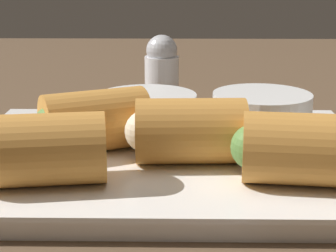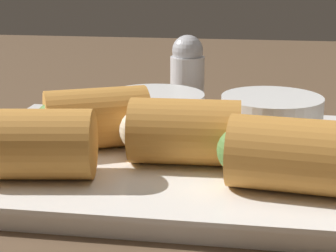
{
  "view_description": "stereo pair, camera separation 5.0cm",
  "coord_description": "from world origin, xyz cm",
  "views": [
    {
      "loc": [
        4.09,
        -37.36,
        15.65
      ],
      "look_at": [
        3.5,
        -1.03,
        5.15
      ],
      "focal_mm": 60.0,
      "sensor_mm": 36.0,
      "label": 1
    },
    {
      "loc": [
        9.08,
        -36.93,
        15.65
      ],
      "look_at": [
        3.5,
        -1.03,
        5.15
      ],
      "focal_mm": 60.0,
      "sensor_mm": 36.0,
      "label": 2
    }
  ],
  "objects": [
    {
      "name": "roll_back_left",
      "position": [
        -3.78,
        -7.43,
        5.57
      ],
      "size": [
        7.83,
        5.13,
        4.13
      ],
      "color": "#C68438",
      "rests_on": "serving_plate"
    },
    {
      "name": "roll_back_right",
      "position": [
        -1.73,
        -1.47,
        5.57
      ],
      "size": [
        7.97,
        6.68,
        4.13
      ],
      "color": "#C68438",
      "rests_on": "serving_plate"
    },
    {
      "name": "roll_front_right",
      "position": [
        4.56,
        -3.57,
        5.57
      ],
      "size": [
        7.67,
        4.42,
        4.13
      ],
      "color": "#C68438",
      "rests_on": "serving_plate"
    },
    {
      "name": "serving_plate",
      "position": [
        3.5,
        -1.03,
        2.76
      ],
      "size": [
        27.88,
        21.74,
        1.5
      ],
      "color": "white",
      "rests_on": "table_surface"
    },
    {
      "name": "dipping_bowl_near",
      "position": [
        1.85,
        3.14,
        5.07
      ],
      "size": [
        7.42,
        7.42,
        2.88
      ],
      "color": "white",
      "rests_on": "serving_plate"
    },
    {
      "name": "salt_shaker",
      "position": [
        2.58,
        17.32,
        5.5
      ],
      "size": [
        3.39,
        3.39,
        7.07
      ],
      "color": "silver",
      "rests_on": "table_surface"
    },
    {
      "name": "table_surface",
      "position": [
        0.0,
        0.0,
        1.0
      ],
      "size": [
        180.0,
        140.0,
        2.0
      ],
      "color": "brown",
      "rests_on": "ground"
    },
    {
      "name": "roll_front_left",
      "position": [
        10.91,
        -7.03,
        5.57
      ],
      "size": [
        7.78,
        4.9,
        4.13
      ],
      "color": "#C68438",
      "rests_on": "serving_plate"
    },
    {
      "name": "dipping_bowl_far",
      "position": [
        10.48,
        3.61,
        5.07
      ],
      "size": [
        7.42,
        7.42,
        2.88
      ],
      "color": "white",
      "rests_on": "serving_plate"
    }
  ]
}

